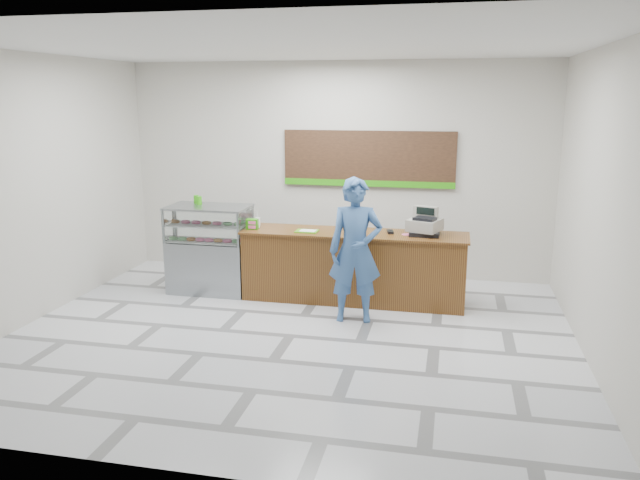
% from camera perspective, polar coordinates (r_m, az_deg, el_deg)
% --- Properties ---
extents(floor, '(7.00, 7.00, 0.00)m').
position_cam_1_polar(floor, '(7.94, -2.75, -8.75)').
color(floor, silver).
rests_on(floor, ground).
extents(back_wall, '(7.00, 0.00, 7.00)m').
position_cam_1_polar(back_wall, '(10.36, 1.43, 6.43)').
color(back_wall, beige).
rests_on(back_wall, floor).
extents(ceiling, '(7.00, 7.00, 0.00)m').
position_cam_1_polar(ceiling, '(7.39, -3.06, 17.34)').
color(ceiling, silver).
rests_on(ceiling, back_wall).
extents(sales_counter, '(3.26, 0.76, 1.03)m').
position_cam_1_polar(sales_counter, '(9.10, 3.08, -2.44)').
color(sales_counter, brown).
rests_on(sales_counter, floor).
extents(display_case, '(1.22, 0.72, 1.33)m').
position_cam_1_polar(display_case, '(9.65, -10.04, -0.75)').
color(display_case, gray).
rests_on(display_case, floor).
extents(menu_board, '(2.80, 0.06, 0.90)m').
position_cam_1_polar(menu_board, '(10.22, 4.45, 7.33)').
color(menu_board, black).
rests_on(menu_board, back_wall).
extents(cash_register, '(0.53, 0.54, 0.39)m').
position_cam_1_polar(cash_register, '(8.90, 9.56, 1.40)').
color(cash_register, black).
rests_on(cash_register, sales_counter).
extents(card_terminal, '(0.11, 0.17, 0.04)m').
position_cam_1_polar(card_terminal, '(8.95, 6.44, 0.75)').
color(card_terminal, black).
rests_on(card_terminal, sales_counter).
extents(serving_tray, '(0.32, 0.24, 0.02)m').
position_cam_1_polar(serving_tray, '(9.00, -1.20, 0.82)').
color(serving_tray, '#56B118').
rests_on(serving_tray, sales_counter).
extents(napkin_box, '(0.16, 0.16, 0.12)m').
position_cam_1_polar(napkin_box, '(9.28, -6.09, 1.44)').
color(napkin_box, white).
rests_on(napkin_box, sales_counter).
extents(straw_cup, '(0.08, 0.08, 0.12)m').
position_cam_1_polar(straw_cup, '(9.47, -5.71, 1.68)').
color(straw_cup, silver).
rests_on(straw_cup, sales_counter).
extents(promo_box, '(0.18, 0.13, 0.15)m').
position_cam_1_polar(promo_box, '(9.22, -6.22, 1.46)').
color(promo_box, '#2D9B0E').
rests_on(promo_box, sales_counter).
extents(donut_decal, '(0.15, 0.15, 0.00)m').
position_cam_1_polar(donut_decal, '(8.89, 7.97, 0.50)').
color(donut_decal, pink).
rests_on(donut_decal, sales_counter).
extents(green_cup_left, '(0.08, 0.08, 0.13)m').
position_cam_1_polar(green_cup_left, '(9.79, -11.24, 3.67)').
color(green_cup_left, '#2D9B0E').
rests_on(green_cup_left, display_case).
extents(green_cup_right, '(0.08, 0.08, 0.12)m').
position_cam_1_polar(green_cup_right, '(9.68, -10.98, 3.58)').
color(green_cup_right, '#2D9B0E').
rests_on(green_cup_right, display_case).
extents(customer, '(0.76, 0.56, 1.92)m').
position_cam_1_polar(customer, '(8.21, 3.26, -0.95)').
color(customer, '#365B92').
rests_on(customer, floor).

